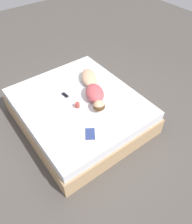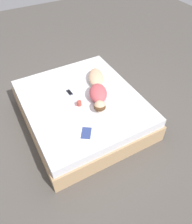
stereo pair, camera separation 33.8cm
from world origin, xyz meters
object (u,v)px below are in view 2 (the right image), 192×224
(person, at_px, (97,89))
(cell_phone, at_px, (69,92))
(open_magazine, at_px, (93,134))
(coffee_mug, at_px, (79,103))

(person, height_order, cell_phone, person)
(open_magazine, bearing_deg, cell_phone, -59.72)
(open_magazine, xyz_separation_m, cell_phone, (-0.07, -1.01, 0.00))
(open_magazine, height_order, coffee_mug, coffee_mug)
(person, bearing_deg, cell_phone, -4.95)
(open_magazine, bearing_deg, coffee_mug, -62.88)
(person, distance_m, coffee_mug, 0.44)
(person, xyz_separation_m, coffee_mug, (0.41, 0.13, -0.05))
(open_magazine, bearing_deg, person, -88.37)
(open_magazine, relative_size, coffee_mug, 4.80)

